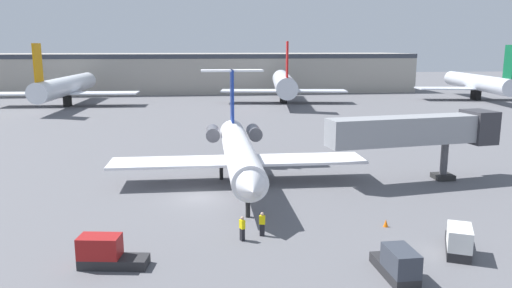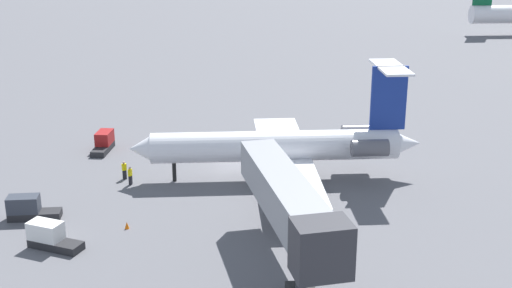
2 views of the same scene
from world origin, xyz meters
name	(u,v)px [view 2 (image 2 of 2)]	position (x,y,z in m)	size (l,w,h in m)	color
ground_plane	(234,166)	(0.00, 0.00, -0.05)	(400.00, 400.00, 0.10)	#5B5B60
regional_jet	(285,145)	(3.78, 4.44, 3.23)	(24.24, 26.26, 10.28)	white
jet_bridge	(291,206)	(21.28, 2.80, 4.95)	(17.27, 5.40, 6.65)	gray
ground_crew_marshaller	(130,176)	(4.25, -9.36, 0.86)	(0.46, 0.36, 1.69)	black
ground_crew_loader	(124,170)	(2.82, -10.03, 0.86)	(0.40, 0.47, 1.69)	black
baggage_tug_lead	(50,237)	(16.07, -13.81, 0.84)	(3.01, 4.21, 1.90)	#262628
baggage_tug_trailing	(104,142)	(-5.53, -13.03, 0.84)	(4.17, 1.99, 1.90)	#262628
baggage_tug_spare	(29,209)	(10.93, -16.57, 0.84)	(1.50, 4.03, 1.90)	#262628
traffic_cone_near	(127,225)	(13.35, -8.70, 0.28)	(0.36, 0.36, 0.55)	orange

